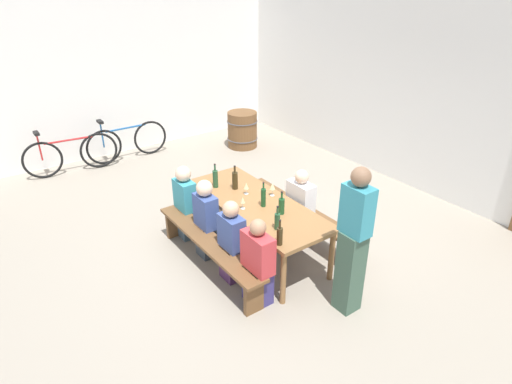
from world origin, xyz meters
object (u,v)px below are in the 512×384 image
at_px(seated_guest_far_0, 300,210).
at_px(wine_bottle_1, 215,178).
at_px(bench_near, 208,246).
at_px(wine_bottle_2, 280,236).
at_px(tasting_table, 256,207).
at_px(seated_guest_near_0, 186,203).
at_px(wine_barrel, 242,130).
at_px(wine_bottle_5, 277,221).
at_px(parked_bicycle_0, 127,142).
at_px(seated_guest_near_1, 206,220).
at_px(wine_bottle_4, 282,206).
at_px(wine_bottle_0, 263,197).
at_px(wine_bottle_3, 235,180).
at_px(seated_guest_near_3, 258,265).
at_px(parked_bicycle_1, 71,154).
at_px(seated_guest_near_2, 232,243).
at_px(wine_glass_2, 246,186).
at_px(bench_far, 298,212).
at_px(standing_host, 353,244).
at_px(wine_glass_1, 272,187).
at_px(wine_glass_0, 243,201).

bearing_deg(seated_guest_far_0, wine_bottle_1, -49.33).
height_order(bench_near, wine_bottle_2, wine_bottle_2).
bearing_deg(tasting_table, seated_guest_near_0, -146.16).
xyz_separation_m(wine_bottle_2, wine_barrel, (-4.37, 2.47, -0.48)).
xyz_separation_m(wine_bottle_5, parked_bicycle_0, (-4.89, 0.01, -0.49)).
distance_m(seated_guest_near_1, wine_barrel, 4.13).
distance_m(wine_bottle_4, parked_bicycle_0, 4.66).
height_order(wine_bottle_0, wine_bottle_3, wine_bottle_3).
height_order(seated_guest_near_0, seated_guest_near_3, seated_guest_near_0).
bearing_deg(wine_bottle_3, wine_barrel, 144.37).
bearing_deg(parked_bicycle_1, seated_guest_near_0, -71.14).
relative_size(bench_near, seated_guest_near_3, 1.98).
relative_size(seated_guest_near_2, seated_guest_far_0, 0.95).
bearing_deg(wine_bottle_0, wine_glass_2, 177.39).
height_order(wine_bottle_1, seated_guest_near_3, wine_bottle_1).
relative_size(wine_bottle_5, parked_bicycle_1, 0.18).
xyz_separation_m(bench_far, wine_bottle_1, (-0.70, -0.93, 0.52)).
bearing_deg(parked_bicycle_1, seated_guest_near_3, -75.32).
distance_m(wine_bottle_4, seated_guest_near_0, 1.50).
bearing_deg(wine_bottle_1, bench_far, 53.13).
xyz_separation_m(tasting_table, standing_host, (1.54, 0.16, 0.19)).
bearing_deg(seated_guest_near_2, wine_bottle_3, 53.79).
distance_m(wine_bottle_5, wine_barrel, 4.72).
distance_m(wine_bottle_5, wine_glass_1, 0.86).
bearing_deg(seated_guest_far_0, bench_near, -9.01).
bearing_deg(parked_bicycle_0, wine_bottle_5, -89.66).
relative_size(bench_far, seated_guest_far_0, 1.91).
distance_m(bench_near, wine_glass_0, 0.71).
relative_size(seated_guest_near_3, standing_host, 0.62).
height_order(tasting_table, wine_bottle_0, wine_bottle_0).
distance_m(wine_bottle_5, seated_guest_near_3, 0.56).
height_order(wine_bottle_3, wine_bottle_4, wine_bottle_3).
relative_size(wine_bottle_3, parked_bicycle_1, 0.20).
relative_size(tasting_table, seated_guest_near_1, 2.04).
height_order(tasting_table, wine_glass_0, wine_glass_0).
distance_m(wine_glass_0, standing_host, 1.55).
xyz_separation_m(seated_guest_near_0, wine_barrel, (-2.54, 2.69, -0.15)).
height_order(wine_glass_0, wine_glass_2, wine_glass_2).
bearing_deg(wine_glass_2, parked_bicycle_0, -176.88).
height_order(wine_bottle_4, seated_guest_near_2, seated_guest_near_2).
height_order(wine_bottle_2, wine_glass_0, wine_bottle_2).
distance_m(tasting_table, wine_bottle_0, 0.25).
relative_size(tasting_table, bench_near, 1.05).
bearing_deg(seated_guest_near_2, wine_bottle_5, -42.29).
bearing_deg(wine_glass_2, seated_guest_near_2, -46.61).
distance_m(wine_bottle_0, seated_guest_near_0, 1.23).
xyz_separation_m(seated_guest_near_2, seated_guest_far_0, (-0.11, 1.18, 0.02)).
height_order(bench_far, wine_bottle_2, wine_bottle_2).
relative_size(wine_bottle_1, wine_bottle_5, 1.15).
bearing_deg(wine_glass_2, wine_bottle_3, -172.75).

